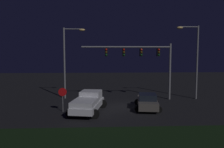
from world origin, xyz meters
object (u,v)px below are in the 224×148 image
street_lamp_left (69,54)px  stop_sign (63,95)px  pickup_truck (88,101)px  traffic_signal_gantry (141,56)px  street_lamp_right (193,54)px  car_sedan (147,101)px

street_lamp_left → stop_sign: size_ratio=3.75×
pickup_truck → street_lamp_left: 8.26m
pickup_truck → traffic_signal_gantry: traffic_signal_gantry is taller
pickup_truck → street_lamp_right: 13.80m
traffic_signal_gantry → street_lamp_left: (-8.46, 1.20, 0.22)m
traffic_signal_gantry → street_lamp_right: bearing=1.0°
street_lamp_right → stop_sign: size_ratio=3.84×
traffic_signal_gantry → car_sedan: bearing=-92.1°
car_sedan → street_lamp_right: street_lamp_right is taller
traffic_signal_gantry → stop_sign: traffic_signal_gantry is taller
street_lamp_right → stop_sign: street_lamp_right is taller
street_lamp_left → stop_sign: (0.29, -6.40, -3.68)m
traffic_signal_gantry → street_lamp_right: street_lamp_right is taller
car_sedan → street_lamp_left: size_ratio=0.55×
street_lamp_left → street_lamp_right: 14.59m
pickup_truck → street_lamp_left: size_ratio=0.68×
car_sedan → stop_sign: stop_sign is taller
traffic_signal_gantry → street_lamp_left: street_lamp_left is taller
traffic_signal_gantry → street_lamp_left: bearing=171.9°
pickup_truck → stop_sign: size_ratio=2.55×
car_sedan → traffic_signal_gantry: 6.23m
car_sedan → street_lamp_right: 9.04m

